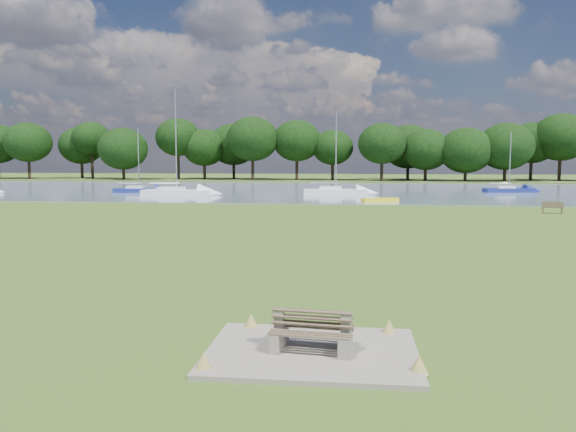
# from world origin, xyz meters

# --- Properties ---
(ground) EXTENTS (220.00, 220.00, 0.00)m
(ground) POSITION_xyz_m (0.00, 0.00, 0.00)
(ground) COLOR #4C6420
(river) EXTENTS (220.00, 40.00, 0.10)m
(river) POSITION_xyz_m (0.00, 42.00, 0.00)
(river) COLOR slate
(river) RESTS_ON ground
(far_bank) EXTENTS (220.00, 20.00, 0.40)m
(far_bank) POSITION_xyz_m (0.00, 72.00, 0.00)
(far_bank) COLOR #4C6626
(far_bank) RESTS_ON ground
(concrete_pad) EXTENTS (4.20, 3.20, 0.10)m
(concrete_pad) POSITION_xyz_m (0.00, -14.00, 0.05)
(concrete_pad) COLOR gray
(concrete_pad) RESTS_ON ground
(bench_pair) EXTENTS (1.71, 1.12, 0.87)m
(bench_pair) POSITION_xyz_m (0.00, -14.00, 0.46)
(bench_pair) COLOR gray
(bench_pair) RESTS_ON concrete_pad
(riverbank_bench) EXTENTS (1.45, 0.73, 0.86)m
(riverbank_bench) POSITION_xyz_m (14.74, 16.18, 0.43)
(riverbank_bench) COLOR brown
(riverbank_bench) RESTS_ON ground
(kayak) EXTENTS (3.37, 2.08, 0.33)m
(kayak) POSITION_xyz_m (3.19, 24.95, 0.22)
(kayak) COLOR yellow
(kayak) RESTS_ON river
(tree_line) EXTENTS (145.30, 8.76, 10.60)m
(tree_line) POSITION_xyz_m (1.21, 68.00, 6.34)
(tree_line) COLOR black
(tree_line) RESTS_ON far_bank
(sailboat_1) EXTENTS (7.22, 2.10, 10.92)m
(sailboat_1) POSITION_xyz_m (-17.41, 31.42, 0.58)
(sailboat_1) COLOR white
(sailboat_1) RESTS_ON river
(sailboat_3) EXTENTS (6.72, 2.11, 8.71)m
(sailboat_3) POSITION_xyz_m (-1.08, 34.14, 0.57)
(sailboat_3) COLOR white
(sailboat_3) RESTS_ON river
(sailboat_4) EXTENTS (5.68, 2.40, 7.15)m
(sailboat_4) POSITION_xyz_m (-22.93, 35.23, 0.48)
(sailboat_4) COLOR navy
(sailboat_4) RESTS_ON river
(sailboat_5) EXTENTS (5.77, 2.58, 6.72)m
(sailboat_5) POSITION_xyz_m (18.09, 40.19, 0.47)
(sailboat_5) COLOR navy
(sailboat_5) RESTS_ON river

